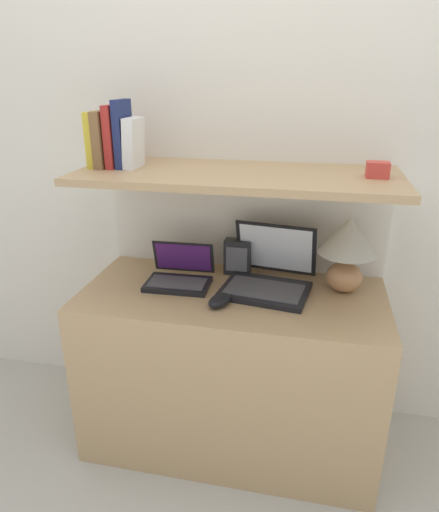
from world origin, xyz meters
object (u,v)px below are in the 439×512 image
object	(u,v)px
book_yellow	(95,139)
book_brown	(105,139)
laptop_small	(180,276)
book_red	(114,136)
computer_mouse	(220,300)
book_white	(133,143)
laptop_large	(268,276)
shelf_gadget	(378,170)
router_box	(238,257)
table_lamp	(348,246)
book_navy	(123,134)

from	to	relation	value
book_yellow	book_brown	distance (m)	0.04
laptop_small	book_red	distance (m)	0.61
computer_mouse	book_white	bearing A→B (deg)	154.27
laptop_large	shelf_gadget	size ratio (longest dim) A/B	4.92
book_red	router_box	bearing A→B (deg)	15.92
book_yellow	shelf_gadget	bearing A→B (deg)	0.00
laptop_small	book_red	world-z (taller)	book_red
laptop_small	laptop_large	bearing A→B (deg)	5.43
router_box	book_white	world-z (taller)	book_white
book_white	book_yellow	bearing A→B (deg)	180.00
table_lamp	shelf_gadget	world-z (taller)	shelf_gadget
table_lamp	laptop_small	size ratio (longest dim) A/B	1.16
table_lamp	laptop_large	world-z (taller)	table_lamp
book_yellow	book_brown	world-z (taller)	book_brown
book_white	book_red	bearing A→B (deg)	180.00
laptop_large	book_red	size ratio (longest dim) A/B	1.62
table_lamp	shelf_gadget	bearing A→B (deg)	-36.17
computer_mouse	book_navy	xyz separation A→B (m)	(-0.42, 0.18, 0.57)
router_box	book_brown	world-z (taller)	book_brown
laptop_small	shelf_gadget	xyz separation A→B (m)	(0.73, 0.02, 0.46)
laptop_large	book_brown	bearing A→B (deg)	-178.88
book_yellow	book_white	distance (m)	0.16
laptop_small	shelf_gadget	bearing A→B (deg)	1.71
router_box	book_navy	distance (m)	0.69
book_brown	shelf_gadget	distance (m)	1.02
book_red	book_navy	distance (m)	0.04
router_box	book_white	size ratio (longest dim) A/B	0.81
book_red	laptop_small	bearing A→B (deg)	-5.01
table_lamp	book_red	xyz separation A→B (m)	(-0.91, -0.05, 0.39)
computer_mouse	book_white	world-z (taller)	book_white
table_lamp	book_navy	xyz separation A→B (m)	(-0.87, -0.05, 0.40)
book_red	book_navy	xyz separation A→B (m)	(0.04, 0.00, 0.01)
book_navy	book_yellow	bearing A→B (deg)	180.00
laptop_small	book_yellow	size ratio (longest dim) A/B	1.29
computer_mouse	book_red	size ratio (longest dim) A/B	0.56
book_white	shelf_gadget	bearing A→B (deg)	0.00
table_lamp	router_box	xyz separation A→B (m)	(-0.44, 0.08, -0.12)
book_navy	book_white	xyz separation A→B (m)	(0.04, 0.00, -0.03)
laptop_small	book_brown	distance (m)	0.61
computer_mouse	router_box	world-z (taller)	router_box
book_white	computer_mouse	bearing A→B (deg)	-25.73
book_brown	book_red	bearing A→B (deg)	0.00
router_box	book_navy	size ratio (longest dim) A/B	0.61
book_brown	book_navy	bearing A→B (deg)	0.00
book_white	shelf_gadget	distance (m)	0.90
book_red	shelf_gadget	bearing A→B (deg)	0.00
computer_mouse	book_yellow	world-z (taller)	book_yellow
laptop_large	shelf_gadget	distance (m)	0.58
shelf_gadget	book_red	bearing A→B (deg)	180.00
computer_mouse	book_white	distance (m)	0.68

